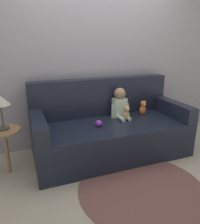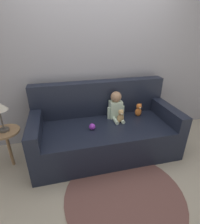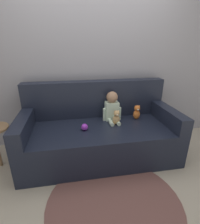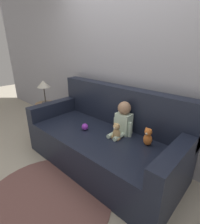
{
  "view_description": "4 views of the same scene",
  "coord_description": "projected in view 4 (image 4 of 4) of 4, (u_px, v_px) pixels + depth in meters",
  "views": [
    {
      "loc": [
        -1.14,
        -2.57,
        1.54
      ],
      "look_at": [
        -0.17,
        -0.01,
        0.65
      ],
      "focal_mm": 35.0,
      "sensor_mm": 36.0,
      "label": 1
    },
    {
      "loc": [
        -0.61,
        -2.14,
        1.77
      ],
      "look_at": [
        -0.11,
        -0.09,
        0.74
      ],
      "focal_mm": 28.0,
      "sensor_mm": 36.0,
      "label": 2
    },
    {
      "loc": [
        -0.38,
        -2.13,
        1.54
      ],
      "look_at": [
        -0.01,
        -0.09,
        0.72
      ],
      "focal_mm": 28.0,
      "sensor_mm": 36.0,
      "label": 3
    },
    {
      "loc": [
        1.37,
        -1.48,
        1.56
      ],
      "look_at": [
        -0.02,
        0.0,
        0.76
      ],
      "focal_mm": 28.0,
      "sensor_mm": 36.0,
      "label": 4
    }
  ],
  "objects": [
    {
      "name": "wall_back",
      "position": [
        129.0,
        64.0,
        2.36
      ],
      "size": [
        8.0,
        0.05,
        2.6
      ],
      "color": "#93939E",
      "rests_on": "ground_plane"
    },
    {
      "name": "teddy_bear_brown",
      "position": [
        116.0,
        132.0,
        2.1
      ],
      "size": [
        0.12,
        0.1,
        0.21
      ],
      "color": "tan",
      "rests_on": "couch"
    },
    {
      "name": "ground_plane",
      "position": [
        101.0,
        163.0,
        2.45
      ],
      "size": [
        12.0,
        12.0,
        0.0
      ],
      "primitive_type": "plane",
      "color": "#B7AD99"
    },
    {
      "name": "floor_rug",
      "position": [
        47.0,
        199.0,
        1.87
      ],
      "size": [
        1.39,
        1.39,
        0.01
      ],
      "color": "brown",
      "rests_on": "ground_plane"
    },
    {
      "name": "couch",
      "position": [
        104.0,
        140.0,
        2.37
      ],
      "size": [
        2.1,
        0.96,
        1.03
      ],
      "color": "black",
      "rests_on": "ground_plane"
    },
    {
      "name": "person_baby",
      "position": [
        123.0,
        120.0,
        2.19
      ],
      "size": [
        0.27,
        0.33,
        0.43
      ],
      "color": "silver",
      "rests_on": "couch"
    },
    {
      "name": "side_table",
      "position": [
        45.0,
        95.0,
        3.05
      ],
      "size": [
        0.37,
        0.37,
        0.97
      ],
      "color": "#93704C",
      "rests_on": "ground_plane"
    },
    {
      "name": "plush_toy_side",
      "position": [
        148.0,
        137.0,
        1.96
      ],
      "size": [
        0.1,
        0.1,
        0.22
      ],
      "color": "orange",
      "rests_on": "couch"
    },
    {
      "name": "toy_ball",
      "position": [
        85.0,
        127.0,
        2.34
      ],
      "size": [
        0.09,
        0.09,
        0.09
      ],
      "color": "purple",
      "rests_on": "couch"
    }
  ]
}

